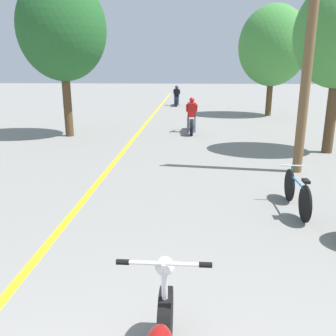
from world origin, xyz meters
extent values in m
cube|color=yellow|center=(-1.70, 13.15, 0.00)|extent=(0.14, 48.00, 0.01)
cylinder|color=brown|center=(3.26, 8.18, 2.82)|extent=(0.24, 0.24, 5.63)
cylinder|color=#513A23|center=(4.83, 10.46, 1.35)|extent=(0.32, 0.32, 2.71)
cylinder|color=#513A23|center=(4.82, 19.54, 1.29)|extent=(0.32, 0.32, 2.58)
ellipsoid|color=#42893D|center=(4.82, 19.54, 3.74)|extent=(3.69, 3.32, 4.24)
cylinder|color=#513A23|center=(-4.32, 12.74, 1.48)|extent=(0.32, 0.32, 2.96)
ellipsoid|color=#235B28|center=(-4.32, 12.74, 4.00)|extent=(3.28, 2.95, 3.77)
cylinder|color=black|center=(0.26, 1.92, 0.31)|extent=(0.12, 0.62, 0.62)
cylinder|color=silver|center=(0.26, 1.83, 0.67)|extent=(0.06, 0.23, 0.73)
cylinder|color=silver|center=(0.26, 1.74, 1.03)|extent=(0.71, 0.04, 0.04)
cylinder|color=black|center=(-0.09, 1.74, 1.03)|extent=(0.11, 0.05, 0.05)
cylinder|color=black|center=(0.61, 1.74, 1.03)|extent=(0.11, 0.05, 0.05)
sphere|color=silver|center=(0.26, 1.83, 0.95)|extent=(0.17, 0.17, 0.17)
cylinder|color=black|center=(0.50, 14.60, 0.32)|extent=(0.12, 0.64, 0.64)
cylinder|color=black|center=(0.50, 13.14, 0.32)|extent=(0.12, 0.64, 0.64)
cube|color=silver|center=(0.50, 13.87, 0.50)|extent=(0.20, 0.94, 0.28)
cylinder|color=silver|center=(0.50, 14.50, 0.99)|extent=(0.50, 0.03, 0.03)
cylinder|color=slate|center=(0.37, 13.82, 0.32)|extent=(0.11, 0.11, 0.64)
cylinder|color=slate|center=(0.63, 13.82, 0.32)|extent=(0.11, 0.11, 0.64)
cube|color=red|center=(0.50, 13.85, 0.94)|extent=(0.34, 0.28, 0.61)
cylinder|color=red|center=(0.30, 14.01, 1.00)|extent=(0.08, 0.48, 0.37)
cylinder|color=red|center=(0.70, 14.01, 1.00)|extent=(0.08, 0.48, 0.37)
sphere|color=#B21919|center=(0.50, 13.89, 1.34)|extent=(0.21, 0.21, 0.21)
cylinder|color=black|center=(-0.56, 25.42, 0.30)|extent=(0.12, 0.59, 0.59)
cylinder|color=black|center=(-0.56, 23.96, 0.30)|extent=(0.12, 0.59, 0.59)
cube|color=navy|center=(-0.56, 24.69, 0.48)|extent=(0.20, 0.93, 0.28)
cylinder|color=silver|center=(-0.56, 25.32, 0.94)|extent=(0.50, 0.03, 0.03)
cylinder|color=slate|center=(-0.69, 24.64, 0.31)|extent=(0.11, 0.11, 0.62)
cylinder|color=slate|center=(-0.43, 24.64, 0.31)|extent=(0.11, 0.11, 0.62)
cube|color=black|center=(-0.56, 24.67, 0.89)|extent=(0.34, 0.28, 0.58)
cylinder|color=black|center=(-0.76, 24.83, 0.95)|extent=(0.08, 0.46, 0.35)
cylinder|color=black|center=(-0.36, 24.83, 0.95)|extent=(0.08, 0.46, 0.35)
sphere|color=#2D333D|center=(-0.56, 24.71, 1.29)|extent=(0.24, 0.24, 0.24)
cylinder|color=black|center=(2.49, 6.05, 0.33)|extent=(0.04, 0.66, 0.66)
cylinder|color=black|center=(2.49, 5.02, 0.33)|extent=(0.04, 0.66, 0.66)
cylinder|color=#197FB2|center=(2.49, 5.53, 0.56)|extent=(0.04, 0.83, 0.04)
cylinder|color=#197FB2|center=(2.49, 5.10, 0.52)|extent=(0.03, 0.03, 0.39)
cube|color=black|center=(2.49, 5.10, 0.72)|extent=(0.10, 0.20, 0.05)
cylinder|color=#197FB2|center=(2.49, 6.00, 0.54)|extent=(0.03, 0.03, 0.43)
cylinder|color=silver|center=(2.49, 6.00, 0.75)|extent=(0.44, 0.03, 0.03)
camera|label=1|loc=(0.47, -0.93, 2.63)|focal=38.00mm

